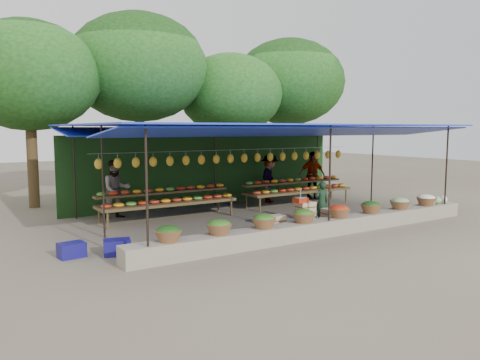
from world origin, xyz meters
TOP-DOWN VIEW (x-y plane):
  - ground at (0.00, 0.00)m, footprint 60.00×60.00m
  - stone_curb at (0.00, -2.75)m, footprint 10.60×0.55m
  - stall_canopy at (0.00, 0.07)m, footprint 10.80×6.60m
  - produce_baskets at (-0.10, -2.75)m, footprint 8.98×0.58m
  - netting_backdrop at (0.00, 3.15)m, footprint 10.60×0.06m
  - tree_row at (0.50, 6.09)m, footprint 16.51×5.50m
  - fruit_table_left at (-2.49, 1.35)m, footprint 4.21×0.95m
  - fruit_table_right at (2.51, 1.35)m, footprint 4.21×0.95m
  - crate_counter at (-0.08, -2.07)m, footprint 2.37×0.37m
  - weighing_scale at (-0.23, -2.07)m, footprint 0.35×0.35m
  - vendor_seated at (1.05, -1.48)m, footprint 0.49×0.38m
  - customer_left at (-3.74, 2.31)m, footprint 0.87×0.68m
  - customer_mid at (1.98, 2.30)m, footprint 1.31×1.21m
  - customer_right at (3.92, 2.20)m, footprint 1.16×0.71m
  - blue_crate_front at (-5.05, -1.74)m, footprint 0.64×0.53m
  - blue_crate_back at (-5.92, -1.42)m, footprint 0.57×0.44m

SIDE VIEW (x-z plane):
  - ground at x=0.00m, z-range 0.00..0.00m
  - blue_crate_back at x=-5.92m, z-range 0.00..0.32m
  - blue_crate_front at x=-5.05m, z-range 0.00..0.34m
  - stone_curb at x=0.00m, z-range 0.00..0.40m
  - crate_counter at x=-0.08m, z-range -0.07..0.70m
  - produce_baskets at x=-0.10m, z-range 0.40..0.73m
  - vendor_seated at x=1.05m, z-range 0.00..1.19m
  - fruit_table_left at x=-2.49m, z-range 0.14..1.07m
  - fruit_table_right at x=2.51m, z-range 0.14..1.07m
  - weighing_scale at x=-0.23m, z-range 0.67..1.04m
  - customer_left at x=-3.74m, z-range 0.00..1.77m
  - customer_mid at x=1.98m, z-range 0.00..1.78m
  - customer_right at x=3.92m, z-range 0.00..1.84m
  - netting_backdrop at x=0.00m, z-range 0.00..2.50m
  - stall_canopy at x=0.00m, z-range 1.27..4.09m
  - tree_row at x=0.50m, z-range 1.14..8.26m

